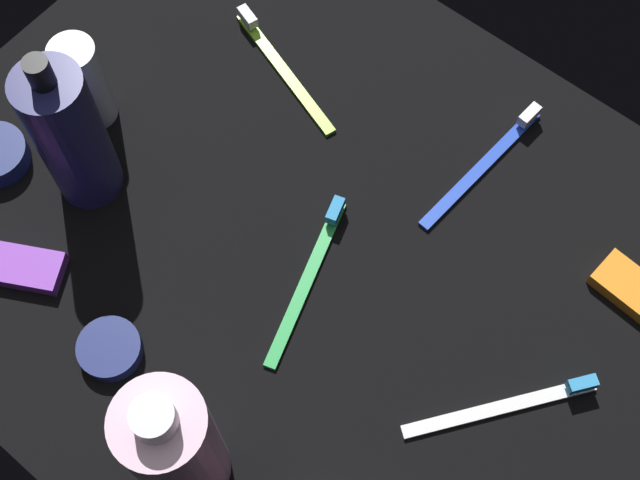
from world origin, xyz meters
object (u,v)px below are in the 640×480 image
deodorant_stick (84,83)px  toothbrush_green (311,270)px  cream_tin_left (110,349)px  toothbrush_blue (488,159)px  bodywash_bottle (175,447)px  toothbrush_lime (279,63)px  lotion_bottle (70,135)px  snack_bar_purple (9,265)px  toothbrush_white (512,404)px

deodorant_stick → toothbrush_green: bearing=0.2°
cream_tin_left → toothbrush_blue: bearing=68.1°
bodywash_bottle → cream_tin_left: bodywash_bottle is taller
toothbrush_lime → toothbrush_blue: size_ratio=0.97×
lotion_bottle → cream_tin_left: lotion_bottle is taller
deodorant_stick → toothbrush_blue: (35.00, 20.78, -4.67)cm
toothbrush_lime → snack_bar_purple: bearing=-98.0°
bodywash_bottle → deodorant_stick: size_ratio=1.86×
bodywash_bottle → toothbrush_white: bodywash_bottle is taller
deodorant_stick → toothbrush_white: (50.82, 1.47, -4.67)cm
cream_tin_left → toothbrush_white: bearing=31.2°
toothbrush_blue → snack_bar_purple: (-28.73, -38.38, 0.14)cm
toothbrush_lime → cream_tin_left: 34.97cm
toothbrush_green → bodywash_bottle: bearing=-80.4°
lotion_bottle → snack_bar_purple: bearing=-86.1°
toothbrush_lime → toothbrush_green: bearing=-42.6°
toothbrush_white → toothbrush_lime: bearing=159.4°
bodywash_bottle → cream_tin_left: (-12.72, 3.19, -8.15)cm
lotion_bottle → toothbrush_blue: (29.51, 26.75, -8.03)cm
toothbrush_lime → toothbrush_white: size_ratio=1.15×
lotion_bottle → bodywash_bottle: bearing=-28.6°
deodorant_stick → snack_bar_purple: bearing=-70.4°
toothbrush_blue → snack_bar_purple: toothbrush_blue is taller
bodywash_bottle → toothbrush_green: (-3.52, 20.75, -8.36)cm
lotion_bottle → snack_bar_purple: lotion_bottle is taller
toothbrush_green → snack_bar_purple: size_ratio=1.69×
toothbrush_green → toothbrush_blue: 21.57cm
toothbrush_lime → toothbrush_blue: bearing=10.2°
lotion_bottle → snack_bar_purple: (0.78, -11.63, -7.89)cm
toothbrush_blue → cream_tin_left: (-15.38, -38.22, 0.20)cm
toothbrush_blue → lotion_bottle: bearing=-137.8°
lotion_bottle → toothbrush_lime: (5.55, 22.43, -8.03)cm
snack_bar_purple → cream_tin_left: 13.35cm
deodorant_stick → toothbrush_white: deodorant_stick is taller
bodywash_bottle → cream_tin_left: size_ratio=3.35×
toothbrush_lime → toothbrush_blue: same height
bodywash_bottle → snack_bar_purple: bearing=173.4°
deodorant_stick → snack_bar_purple: (6.27, -17.61, -4.53)cm
toothbrush_white → cream_tin_left: size_ratio=2.58×
lotion_bottle → toothbrush_white: 46.63cm
toothbrush_lime → deodorant_stick: bearing=-123.9°
lotion_bottle → deodorant_stick: size_ratio=1.87×
toothbrush_green → lotion_bottle: bearing=-165.4°
lotion_bottle → deodorant_stick: 8.78cm
bodywash_bottle → cream_tin_left: bearing=165.9°
toothbrush_lime → cream_tin_left: bearing=-75.8°
bodywash_bottle → toothbrush_lime: bearing=119.9°
toothbrush_green → snack_bar_purple: 28.68cm
bodywash_bottle → toothbrush_blue: (2.66, 41.41, -8.36)cm
snack_bar_purple → cream_tin_left: cream_tin_left is taller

